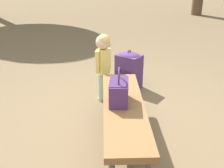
# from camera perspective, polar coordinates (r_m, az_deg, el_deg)

# --- Properties ---
(ground_plane) EXTENTS (40.00, 40.00, 0.00)m
(ground_plane) POSITION_cam_1_polar(r_m,az_deg,el_deg) (3.25, 0.69, -8.00)
(ground_plane) COLOR brown
(ground_plane) RESTS_ON ground
(park_bench) EXTENTS (1.65, 0.72, 0.45)m
(park_bench) POSITION_cam_1_polar(r_m,az_deg,el_deg) (2.70, 2.45, -5.40)
(park_bench) COLOR brown
(park_bench) RESTS_ON ground
(handbag) EXTENTS (0.36, 0.26, 0.37)m
(handbag) POSITION_cam_1_polar(r_m,az_deg,el_deg) (2.66, 1.43, -1.40)
(handbag) COLOR #4C2D66
(handbag) RESTS_ON park_bench
(child_standing) EXTENTS (0.18, 0.23, 0.91)m
(child_standing) POSITION_cam_1_polar(r_m,az_deg,el_deg) (3.54, -1.86, 5.58)
(child_standing) COLOR #B2D8B2
(child_standing) RESTS_ON ground
(backpack_large) EXTENTS (0.43, 0.41, 0.58)m
(backpack_large) POSITION_cam_1_polar(r_m,az_deg,el_deg) (4.04, 3.52, 3.12)
(backpack_large) COLOR #4C2D66
(backpack_large) RESTS_ON ground
(backpack_small) EXTENTS (0.21, 0.23, 0.32)m
(backpack_small) POSITION_cam_1_polar(r_m,az_deg,el_deg) (3.24, 2.07, -4.87)
(backpack_small) COLOR #4C2D66
(backpack_small) RESTS_ON ground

